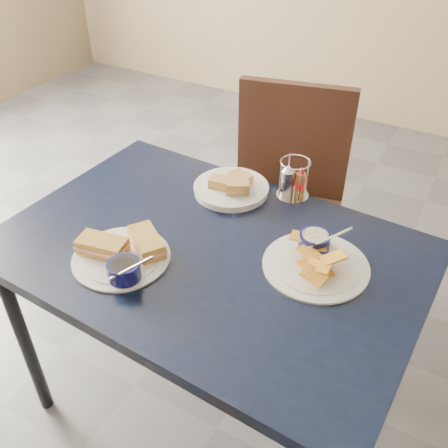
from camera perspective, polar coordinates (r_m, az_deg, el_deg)
The scene contains 7 objects.
ground at distance 2.12m, azimuth 3.54°, elevation -15.89°, with size 6.00×6.00×0.00m, color #4F4F54.
dining_table at distance 1.52m, azimuth -1.73°, elevation -4.54°, with size 1.28×0.89×0.75m.
chair_far at distance 2.08m, azimuth 7.53°, elevation 3.74°, with size 0.54×0.53×0.98m.
sandwich_plate at distance 1.44m, azimuth -11.43°, elevation -3.31°, with size 0.30×0.28×0.12m.
plantain_plate at distance 1.43m, azimuth 10.40°, elevation -3.78°, with size 0.30×0.30×0.12m.
bread_basket at distance 1.70m, azimuth 0.86°, elevation 4.16°, with size 0.25×0.25×0.07m.
condiment_caddy at distance 1.68m, azimuth 7.83°, elevation 4.87°, with size 0.11×0.11×0.14m.
Camera 1 is at (0.50, -1.18, 1.69)m, focal length 40.00 mm.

